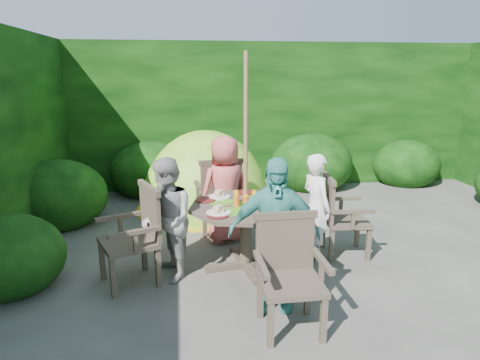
{
  "coord_description": "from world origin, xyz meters",
  "views": [
    {
      "loc": [
        -1.69,
        -3.79,
        2.01
      ],
      "look_at": [
        -1.05,
        0.72,
        0.85
      ],
      "focal_mm": 32.0,
      "sensor_mm": 36.0,
      "label": 1
    }
  ],
  "objects": [
    {
      "name": "ground",
      "position": [
        0.0,
        0.0,
        0.0
      ],
      "size": [
        60.0,
        60.0,
        0.0
      ],
      "primitive_type": "plane",
      "color": "#46443F",
      "rests_on": "ground"
    },
    {
      "name": "hedge_enclosure",
      "position": [
        0.0,
        1.33,
        1.25
      ],
      "size": [
        9.0,
        9.0,
        2.5
      ],
      "color": "black",
      "rests_on": "ground"
    },
    {
      "name": "patio_table",
      "position": [
        -1.05,
        0.32,
        0.58
      ],
      "size": [
        1.36,
        1.36,
        0.83
      ],
      "rotation": [
        0.0,
        0.0,
        0.16
      ],
      "color": "#3C3227",
      "rests_on": "ground"
    },
    {
      "name": "parasol_pole",
      "position": [
        -1.05,
        0.32,
        1.1
      ],
      "size": [
        0.05,
        0.05,
        2.2
      ],
      "primitive_type": "cylinder",
      "rotation": [
        0.0,
        0.0,
        0.16
      ],
      "color": "brown",
      "rests_on": "ground"
    },
    {
      "name": "garden_chair_right",
      "position": [
        0.04,
        0.51,
        0.47
      ],
      "size": [
        0.52,
        0.57,
        0.87
      ],
      "rotation": [
        0.0,
        0.0,
        1.47
      ],
      "color": "#3C3227",
      "rests_on": "ground"
    },
    {
      "name": "garden_chair_left",
      "position": [
        -2.14,
        0.17,
        0.49
      ],
      "size": [
        0.66,
        0.69,
        0.92
      ],
      "rotation": [
        0.0,
        0.0,
        -1.18
      ],
      "color": "#3C3227",
      "rests_on": "ground"
    },
    {
      "name": "garden_chair_back",
      "position": [
        -1.22,
        1.4,
        0.5
      ],
      "size": [
        0.62,
        0.57,
        0.94
      ],
      "rotation": [
        0.0,
        0.0,
        3.27
      ],
      "color": "#3C3227",
      "rests_on": "ground"
    },
    {
      "name": "garden_chair_front",
      "position": [
        -0.87,
        -0.77,
        0.47
      ],
      "size": [
        0.53,
        0.47,
        0.88
      ],
      "rotation": [
        0.0,
        0.0,
        0.0
      ],
      "color": "#3C3227",
      "rests_on": "ground"
    },
    {
      "name": "child_right",
      "position": [
        -0.26,
        0.45,
        0.59
      ],
      "size": [
        0.4,
        0.49,
        1.18
      ],
      "primitive_type": "imported",
      "rotation": [
        0.0,
        0.0,
        1.87
      ],
      "color": "white",
      "rests_on": "ground"
    },
    {
      "name": "child_left",
      "position": [
        -1.84,
        0.2,
        0.61
      ],
      "size": [
        0.62,
        0.7,
        1.22
      ],
      "primitive_type": "imported",
      "rotation": [
        0.0,
        0.0,
        -1.27
      ],
      "color": "#9B9A96",
      "rests_on": "ground"
    },
    {
      "name": "child_back",
      "position": [
        -1.17,
        1.11,
        0.64
      ],
      "size": [
        0.73,
        0.59,
        1.29
      ],
      "primitive_type": "imported",
      "rotation": [
        0.0,
        0.0,
        3.48
      ],
      "color": "#D85B59",
      "rests_on": "ground"
    },
    {
      "name": "child_front",
      "position": [
        -0.93,
        -0.47,
        0.67
      ],
      "size": [
        0.82,
        0.43,
        1.34
      ],
      "primitive_type": "imported",
      "rotation": [
        0.0,
        0.0,
        -0.13
      ],
      "color": "teal",
      "rests_on": "ground"
    },
    {
      "name": "dome_tent",
      "position": [
        -1.33,
        2.39,
        0.0
      ],
      "size": [
        2.07,
        2.07,
        2.36
      ],
      "rotation": [
        0.0,
        0.0,
        0.06
      ],
      "color": "#64BD24",
      "rests_on": "ground"
    }
  ]
}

